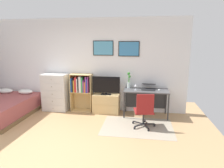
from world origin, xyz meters
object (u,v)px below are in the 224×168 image
Objects in this scene: laptop at (149,87)px; computer_mouse at (159,90)px; tv_stand at (106,103)px; bamboo_vase at (129,81)px; office_chair at (144,110)px; dresser at (55,92)px; bookshelf at (81,88)px; desk at (146,94)px; television at (106,86)px; bed at (1,108)px; wine_glass at (136,85)px.

computer_mouse is at bearing -17.24° from laptop.
bamboo_vase is (0.64, 0.09, 0.68)m from tv_stand.
office_chair is 0.96m from computer_mouse.
dresser is 10.59× the size of computer_mouse.
bookshelf is 0.88m from tv_stand.
bookshelf is at bearing 178.38° from desk.
television is (0.77, -0.06, 0.12)m from bookshelf.
bookshelf reaches higher than laptop.
desk is 2.79× the size of laptop.
desk is at bearing 78.43° from office_chair.
tv_stand is 0.88× the size of office_chair.
bed is 3.62m from bamboo_vase.
wine_glass is (0.84, -0.15, 0.60)m from tv_stand.
dresser is 2.75m from laptop.
bed is 2.24m from bookshelf.
bed is 1.65× the size of desk.
laptop is 4.18× the size of computer_mouse.
wine_glass is at bearing 98.79° from office_chair.
television is 1.74× the size of bamboo_vase.
laptop is (1.19, 0.02, 0.53)m from tv_stand.
bookshelf reaches higher than computer_mouse.
computer_mouse is at bearing -2.80° from television.
bookshelf is (2.04, 0.82, 0.44)m from bed.
bed is 2.62× the size of tv_stand.
bed is 4.12m from laptop.
dresser is at bearing 30.14° from bed.
television is at bearing -170.29° from bamboo_vase.
bookshelf is 10.69× the size of computer_mouse.
dresser is at bearing 152.58° from office_chair.
wine_glass is at bearing 8.62° from bed.
dresser is 1.45× the size of tv_stand.
wine_glass reaches higher than office_chair.
desk is at bearing 0.07° from dresser.
dresser reaches higher than bed.
bookshelf reaches higher than wine_glass.
bookshelf is at bearing -175.23° from laptop.
office_chair reaches higher than tv_stand.
desk is 0.92m from office_chair.
bookshelf reaches higher than tv_stand.
dresser is 2.78m from office_chair.
bamboo_vase is (1.41, 0.05, 0.26)m from bookshelf.
laptop is (1.19, 0.04, -0.00)m from television.
bed is 1.81× the size of dresser.
desk is (1.13, -0.01, 0.33)m from tv_stand.
laptop is (4.00, 0.80, 0.55)m from bed.
wine_glass is at bearing -3.20° from dresser.
office_chair is at bearing -18.93° from dresser.
desk is (1.90, -0.05, -0.09)m from bookshelf.
desk reaches higher than tv_stand.
bamboo_vase is (-0.55, 0.07, 0.15)m from laptop.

